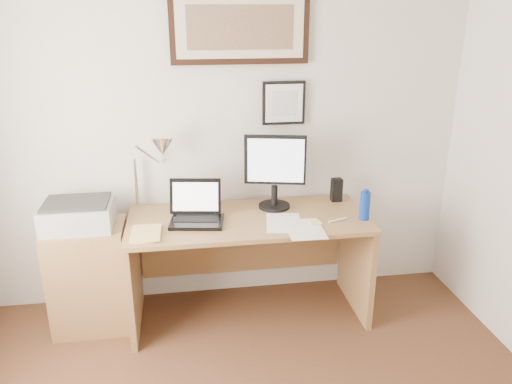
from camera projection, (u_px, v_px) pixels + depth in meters
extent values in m
cube|color=silver|center=(219.00, 133.00, 3.49)|extent=(3.50, 0.02, 2.50)
cube|color=olive|center=(90.00, 277.00, 3.36)|extent=(0.50, 0.40, 0.73)
cylinder|color=#0B2F9A|center=(365.00, 206.00, 3.28)|extent=(0.07, 0.07, 0.19)
cylinder|color=#0B2F9A|center=(366.00, 191.00, 3.24)|extent=(0.03, 0.03, 0.02)
cube|color=black|center=(336.00, 190.00, 3.60)|extent=(0.07, 0.07, 0.17)
cube|color=white|center=(284.00, 223.00, 3.25)|extent=(0.27, 0.35, 0.00)
cube|color=white|center=(305.00, 229.00, 3.15)|extent=(0.24, 0.33, 0.00)
cube|color=#FFDD78|center=(315.00, 222.00, 3.24)|extent=(0.08, 0.08, 0.01)
cylinder|color=white|center=(338.00, 220.00, 3.27)|extent=(0.14, 0.06, 0.02)
imported|color=#E7C86C|center=(131.00, 235.00, 3.06)|extent=(0.19, 0.25, 0.02)
cube|color=olive|center=(248.00, 220.00, 3.34)|extent=(1.60, 0.70, 0.03)
cube|color=olive|center=(134.00, 278.00, 3.36)|extent=(0.04, 0.65, 0.72)
cube|color=olive|center=(356.00, 261.00, 3.58)|extent=(0.04, 0.65, 0.72)
cube|color=olive|center=(242.00, 237.00, 3.74)|extent=(1.50, 0.03, 0.55)
cube|color=black|center=(197.00, 222.00, 3.24)|extent=(0.37, 0.29, 0.02)
cube|color=black|center=(197.00, 218.00, 3.26)|extent=(0.30, 0.17, 0.00)
cube|color=black|center=(195.00, 196.00, 3.32)|extent=(0.35, 0.13, 0.23)
cube|color=white|center=(195.00, 197.00, 3.31)|extent=(0.30, 0.10, 0.18)
cylinder|color=black|center=(274.00, 206.00, 3.51)|extent=(0.22, 0.22, 0.02)
cylinder|color=black|center=(274.00, 195.00, 3.48)|extent=(0.04, 0.04, 0.14)
cube|color=black|center=(275.00, 160.00, 3.38)|extent=(0.42, 0.13, 0.34)
cube|color=silver|center=(276.00, 161.00, 3.36)|extent=(0.37, 0.09, 0.30)
cube|color=#A9A9AB|center=(78.00, 216.00, 3.21)|extent=(0.44, 0.34, 0.16)
cube|color=#2D2D2D|center=(76.00, 203.00, 3.18)|extent=(0.40, 0.30, 0.02)
cylinder|color=silver|center=(136.00, 184.00, 3.44)|extent=(0.02, 0.02, 0.36)
cylinder|color=silver|center=(148.00, 155.00, 3.32)|extent=(0.15, 0.23, 0.19)
cone|color=silver|center=(163.00, 148.00, 3.26)|extent=(0.16, 0.18, 0.15)
cube|color=black|center=(240.00, 27.00, 3.24)|extent=(0.92, 0.03, 0.47)
cube|color=beige|center=(240.00, 27.00, 3.23)|extent=(0.84, 0.01, 0.39)
cube|color=brown|center=(240.00, 27.00, 3.22)|extent=(0.70, 0.00, 0.28)
cube|color=black|center=(284.00, 103.00, 3.46)|extent=(0.30, 0.02, 0.30)
cube|color=white|center=(284.00, 103.00, 3.44)|extent=(0.26, 0.00, 0.26)
cube|color=#B5BAC0|center=(284.00, 103.00, 3.44)|extent=(0.17, 0.00, 0.17)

